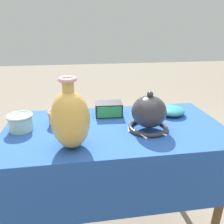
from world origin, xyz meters
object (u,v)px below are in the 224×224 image
at_px(vase_dome_bell, 149,114).
at_px(bowl_shallow_teal, 171,110).
at_px(cup_wide_terracotta, 59,117).
at_px(cup_wide_celadon, 21,122).
at_px(vase_tall_bulbous, 70,119).
at_px(mosaic_tile_box, 109,109).

height_order(vase_dome_bell, bowl_shallow_teal, vase_dome_bell).
relative_size(cup_wide_terracotta, cup_wide_celadon, 0.93).
bearing_deg(vase_dome_bell, vase_tall_bulbous, -162.72).
xyz_separation_m(vase_tall_bulbous, bowl_shallow_teal, (0.59, 0.30, -0.11)).
bearing_deg(vase_tall_bulbous, bowl_shallow_teal, 26.98).
bearing_deg(mosaic_tile_box, vase_tall_bulbous, -118.27).
bearing_deg(bowl_shallow_teal, vase_tall_bulbous, -153.02).
xyz_separation_m(vase_dome_bell, cup_wide_terracotta, (-0.46, 0.15, -0.05)).
bearing_deg(mosaic_tile_box, vase_dome_bell, -48.85).
distance_m(mosaic_tile_box, cup_wide_celadon, 0.50).
xyz_separation_m(cup_wide_celadon, bowl_shallow_teal, (0.85, 0.09, -0.02)).
bearing_deg(mosaic_tile_box, cup_wide_celadon, -161.05).
relative_size(vase_tall_bulbous, cup_wide_celadon, 2.42).
height_order(cup_wide_celadon, bowl_shallow_teal, cup_wide_celadon).
relative_size(vase_tall_bulbous, bowl_shallow_teal, 1.96).
xyz_separation_m(vase_dome_bell, mosaic_tile_box, (-0.18, 0.23, -0.05)).
relative_size(vase_dome_bell, mosaic_tile_box, 1.34).
bearing_deg(cup_wide_terracotta, vase_tall_bulbous, -73.92).
distance_m(cup_wide_celadon, bowl_shallow_teal, 0.86).
height_order(vase_tall_bulbous, bowl_shallow_teal, vase_tall_bulbous).
xyz_separation_m(vase_tall_bulbous, cup_wide_celadon, (-0.27, 0.21, -0.09)).
bearing_deg(vase_tall_bulbous, cup_wide_terracotta, 106.08).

